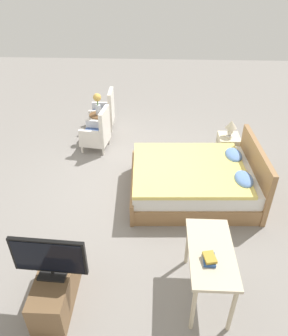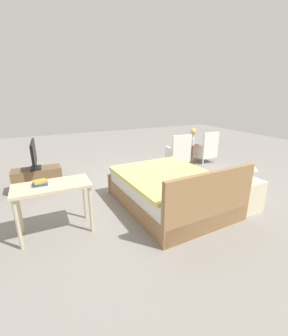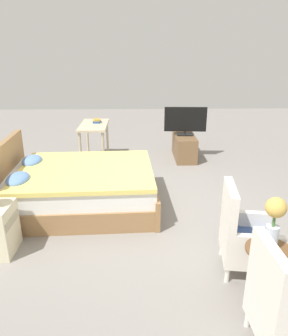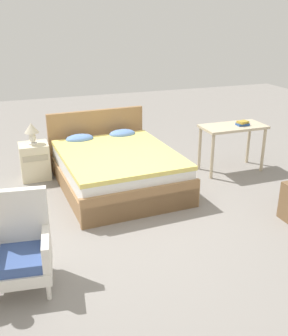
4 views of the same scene
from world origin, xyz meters
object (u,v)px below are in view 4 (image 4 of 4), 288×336
(vanity_desk, at_px, (233,132))
(armchair_by_window_right, at_px, (21,250))
(nightstand, at_px, (35,161))
(book_stack, at_px, (243,123))
(table_lamp, at_px, (32,130))
(bed, at_px, (116,167))

(vanity_desk, bearing_deg, armchair_by_window_right, -151.10)
(nightstand, bearing_deg, book_stack, -13.83)
(table_lamp, relative_size, book_stack, 1.65)
(bed, height_order, nightstand, bed)
(armchair_by_window_right, height_order, book_stack, armchair_by_window_right)
(table_lamp, height_order, vanity_desk, table_lamp)
(armchair_by_window_right, bearing_deg, nightstand, 82.17)
(vanity_desk, bearing_deg, bed, 179.29)
(vanity_desk, bearing_deg, book_stack, -17.59)
(armchair_by_window_right, height_order, table_lamp, armchair_by_window_right)
(book_stack, bearing_deg, vanity_desk, 162.41)
(nightstand, height_order, book_stack, book_stack)
(armchair_by_window_right, bearing_deg, book_stack, 27.37)
(bed, bearing_deg, nightstand, 146.84)
(table_lamp, relative_size, vanity_desk, 0.32)
(armchair_by_window_right, height_order, nightstand, armchair_by_window_right)
(table_lamp, distance_m, book_stack, 3.31)
(armchair_by_window_right, relative_size, table_lamp, 2.79)
(nightstand, xyz_separation_m, vanity_desk, (3.07, -0.75, 0.37))
(bed, xyz_separation_m, book_stack, (2.11, -0.07, 0.50))
(book_stack, bearing_deg, armchair_by_window_right, -152.63)
(table_lamp, bearing_deg, book_stack, -13.85)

